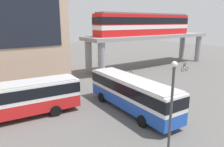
{
  "coord_description": "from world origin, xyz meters",
  "views": [
    {
      "loc": [
        -12.09,
        -11.1,
        8.39
      ],
      "look_at": [
        2.08,
        9.39,
        2.2
      ],
      "focal_mm": 33.67,
      "sensor_mm": 36.0,
      "label": 1
    }
  ],
  "objects_px": {
    "bicycle_silver": "(185,69)",
    "bicycle_orange": "(128,74)",
    "bus_secondary": "(15,97)",
    "bicycle_brown": "(185,65)",
    "bus_main": "(131,91)",
    "bicycle_red": "(174,67)",
    "train": "(145,24)"
  },
  "relations": [
    {
      "from": "bus_main",
      "to": "bus_secondary",
      "type": "xyz_separation_m",
      "value": [
        -9.4,
        4.4,
        0.0
      ]
    },
    {
      "from": "bus_secondary",
      "to": "bus_main",
      "type": "bearing_deg",
      "value": -25.09
    },
    {
      "from": "train",
      "to": "bicycle_orange",
      "type": "distance_m",
      "value": 10.67
    },
    {
      "from": "bicycle_red",
      "to": "bicycle_brown",
      "type": "distance_m",
      "value": 3.27
    },
    {
      "from": "bicycle_silver",
      "to": "bus_secondary",
      "type": "bearing_deg",
      "value": -173.6
    },
    {
      "from": "bicycle_brown",
      "to": "bus_main",
      "type": "bearing_deg",
      "value": -155.32
    },
    {
      "from": "train",
      "to": "bus_main",
      "type": "height_order",
      "value": "train"
    },
    {
      "from": "bicycle_orange",
      "to": "bicycle_brown",
      "type": "xyz_separation_m",
      "value": [
        13.28,
        -0.78,
        0.0
      ]
    },
    {
      "from": "bus_main",
      "to": "bicycle_orange",
      "type": "height_order",
      "value": "bus_main"
    },
    {
      "from": "bus_secondary",
      "to": "bicycle_brown",
      "type": "bearing_deg",
      "value": 10.01
    },
    {
      "from": "bicycle_silver",
      "to": "bicycle_orange",
      "type": "bearing_deg",
      "value": 162.97
    },
    {
      "from": "bus_secondary",
      "to": "bicycle_red",
      "type": "bearing_deg",
      "value": 10.64
    },
    {
      "from": "train",
      "to": "bus_secondary",
      "type": "xyz_separation_m",
      "value": [
        -24.21,
        -9.64,
        -5.97
      ]
    },
    {
      "from": "bicycle_silver",
      "to": "bicycle_orange",
      "type": "height_order",
      "value": "same"
    },
    {
      "from": "train",
      "to": "bus_main",
      "type": "xyz_separation_m",
      "value": [
        -14.81,
        -14.04,
        -5.97
      ]
    },
    {
      "from": "bus_main",
      "to": "bus_secondary",
      "type": "distance_m",
      "value": 10.38
    },
    {
      "from": "bicycle_red",
      "to": "bicycle_silver",
      "type": "distance_m",
      "value": 2.08
    },
    {
      "from": "bus_main",
      "to": "bicycle_silver",
      "type": "height_order",
      "value": "bus_main"
    },
    {
      "from": "bus_secondary",
      "to": "bicycle_silver",
      "type": "relative_size",
      "value": 6.25
    },
    {
      "from": "bicycle_red",
      "to": "bicycle_brown",
      "type": "xyz_separation_m",
      "value": [
        3.26,
        0.26,
        0.0
      ]
    },
    {
      "from": "bus_main",
      "to": "bus_secondary",
      "type": "relative_size",
      "value": 0.99
    },
    {
      "from": "bicycle_brown",
      "to": "train",
      "type": "bearing_deg",
      "value": 147.57
    },
    {
      "from": "bus_main",
      "to": "bicycle_orange",
      "type": "relative_size",
      "value": 6.5
    },
    {
      "from": "bus_main",
      "to": "bus_secondary",
      "type": "height_order",
      "value": "same"
    },
    {
      "from": "train",
      "to": "bicycle_red",
      "type": "bearing_deg",
      "value": -53.1
    },
    {
      "from": "bicycle_red",
      "to": "bicycle_brown",
      "type": "relative_size",
      "value": 1.02
    },
    {
      "from": "bicycle_brown",
      "to": "bicycle_silver",
      "type": "bearing_deg",
      "value": -143.19
    },
    {
      "from": "bus_secondary",
      "to": "bicycle_brown",
      "type": "distance_m",
      "value": 31.34
    },
    {
      "from": "bicycle_red",
      "to": "bicycle_silver",
      "type": "xyz_separation_m",
      "value": [
        0.14,
        -2.07,
        0.0
      ]
    },
    {
      "from": "bicycle_red",
      "to": "bicycle_orange",
      "type": "relative_size",
      "value": 1.01
    },
    {
      "from": "bicycle_orange",
      "to": "bicycle_silver",
      "type": "bearing_deg",
      "value": -17.03
    },
    {
      "from": "bicycle_orange",
      "to": "bus_main",
      "type": "bearing_deg",
      "value": -127.47
    }
  ]
}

